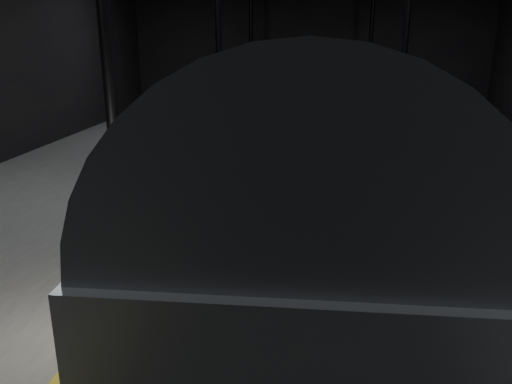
# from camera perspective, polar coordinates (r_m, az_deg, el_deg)

# --- Properties ---
(ground) EXTENTS (44.00, 44.00, 0.00)m
(ground) POSITION_cam_1_polar(r_m,az_deg,el_deg) (14.54, 5.50, -5.91)
(ground) COLOR black
(ground) RESTS_ON ground
(platform_left) EXTENTS (9.00, 43.80, 1.00)m
(platform_left) POSITION_cam_1_polar(r_m,az_deg,el_deg) (16.20, -22.04, -2.80)
(platform_left) COLOR #4C4C4A
(platform_left) RESTS_ON ground
(tactile_strip) EXTENTS (0.50, 43.80, 0.01)m
(tactile_strip) POSITION_cam_1_polar(r_m,az_deg,el_deg) (14.55, -7.29, -1.72)
(tactile_strip) COLOR olive
(tactile_strip) RESTS_ON platform_left
(track) EXTENTS (2.40, 43.00, 0.24)m
(track) POSITION_cam_1_polar(r_m,az_deg,el_deg) (14.52, 5.51, -5.66)
(track) COLOR #3F3328
(track) RESTS_ON ground
(train) EXTENTS (3.09, 20.65, 5.52)m
(train) POSITION_cam_1_polar(r_m,az_deg,el_deg) (13.07, 5.85, 5.61)
(train) COLOR #A9ABB2
(train) RESTS_ON ground
(woman) EXTENTS (0.68, 0.54, 1.62)m
(woman) POSITION_cam_1_polar(r_m,az_deg,el_deg) (11.06, -14.60, -3.83)
(woman) COLOR #9A7A5E
(woman) RESTS_ON platform_left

